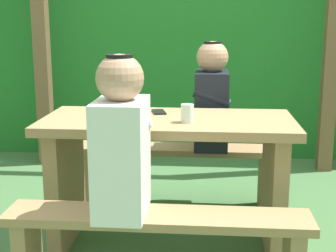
% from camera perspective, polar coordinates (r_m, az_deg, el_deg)
% --- Properties ---
extents(ground_plane, '(12.00, 12.00, 0.00)m').
position_cam_1_polar(ground_plane, '(2.95, -0.00, -13.56)').
color(ground_plane, '#466F40').
extents(hedge_backdrop, '(6.40, 0.62, 2.30)m').
position_cam_1_polar(hedge_backdrop, '(4.81, 2.20, 10.76)').
color(hedge_backdrop, '#216C25').
rests_on(hedge_backdrop, ground_plane).
extents(pergola_post_left, '(0.12, 0.12, 2.28)m').
position_cam_1_polar(pergola_post_left, '(4.43, -14.68, 10.12)').
color(pergola_post_left, brown).
rests_on(pergola_post_left, ground_plane).
extents(pergola_post_right, '(0.12, 0.12, 2.28)m').
position_cam_1_polar(pergola_post_right, '(4.31, 18.74, 9.80)').
color(pergola_post_right, brown).
rests_on(pergola_post_right, ground_plane).
extents(picnic_table, '(1.40, 0.64, 0.76)m').
position_cam_1_polar(picnic_table, '(2.77, -0.00, -4.00)').
color(picnic_table, '#9E7A51').
rests_on(picnic_table, ground_plane).
extents(bench_near, '(1.40, 0.24, 0.43)m').
position_cam_1_polar(bench_near, '(2.29, -1.27, -13.03)').
color(bench_near, '#9E7A51').
rests_on(bench_near, ground_plane).
extents(bench_far, '(1.40, 0.24, 0.43)m').
position_cam_1_polar(bench_far, '(3.39, 0.84, -4.41)').
color(bench_far, '#9E7A51').
rests_on(bench_far, ground_plane).
extents(person_white_shirt, '(0.25, 0.35, 0.72)m').
position_cam_1_polar(person_white_shirt, '(2.16, -5.50, -1.87)').
color(person_white_shirt, white).
rests_on(person_white_shirt, bench_near).
extents(person_black_coat, '(0.25, 0.35, 0.72)m').
position_cam_1_polar(person_black_coat, '(3.27, 5.14, 3.11)').
color(person_black_coat, black).
rests_on(person_black_coat, bench_far).
extents(drinking_glass, '(0.07, 0.07, 0.10)m').
position_cam_1_polar(drinking_glass, '(2.59, 2.28, 1.51)').
color(drinking_glass, silver).
rests_on(drinking_glass, picnic_table).
extents(bottle_left, '(0.07, 0.07, 0.22)m').
position_cam_1_polar(bottle_left, '(2.61, -5.63, 2.33)').
color(bottle_left, silver).
rests_on(bottle_left, picnic_table).
extents(cell_phone, '(0.10, 0.15, 0.01)m').
position_cam_1_polar(cell_phone, '(2.86, -1.09, 1.67)').
color(cell_phone, black).
rests_on(cell_phone, picnic_table).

